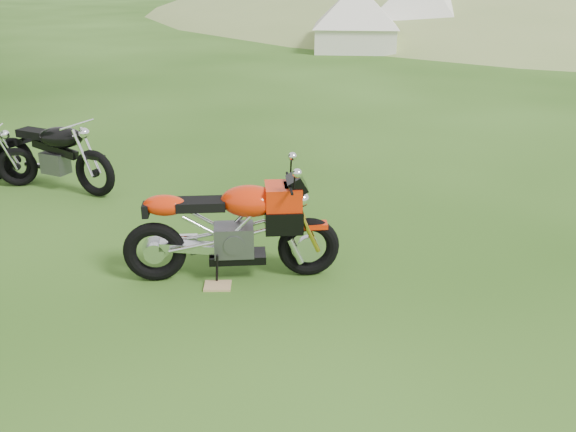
# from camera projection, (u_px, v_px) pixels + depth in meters

# --- Properties ---
(ground) EXTENTS (120.00, 120.00, 0.00)m
(ground) POSITION_uv_depth(u_px,v_px,m) (306.00, 306.00, 6.38)
(ground) COLOR #1F410E
(ground) RESTS_ON ground
(sport_motorcycle) EXTENTS (2.25, 0.86, 1.31)m
(sport_motorcycle) POSITION_uv_depth(u_px,v_px,m) (231.00, 221.00, 6.73)
(sport_motorcycle) COLOR red
(sport_motorcycle) RESTS_ON ground
(plywood_board) EXTENTS (0.30, 0.25, 0.02)m
(plywood_board) POSITION_uv_depth(u_px,v_px,m) (218.00, 286.00, 6.76)
(plywood_board) COLOR tan
(plywood_board) RESTS_ON ground
(vintage_moto_a) EXTENTS (2.18, 1.26, 1.13)m
(vintage_moto_a) POSITION_uv_depth(u_px,v_px,m) (53.00, 152.00, 9.42)
(vintage_moto_a) COLOR black
(vintage_moto_a) RESTS_ON ground
(tent_left) EXTENTS (2.93, 2.93, 2.49)m
(tent_left) POSITION_uv_depth(u_px,v_px,m) (356.00, 15.00, 23.42)
(tent_left) COLOR white
(tent_left) RESTS_ON ground
(tent_mid) EXTENTS (3.98, 3.98, 2.78)m
(tent_mid) POSITION_uv_depth(u_px,v_px,m) (420.00, 6.00, 25.68)
(tent_mid) COLOR white
(tent_mid) RESTS_ON ground
(tent_right) EXTENTS (3.33, 3.33, 2.35)m
(tent_right) POSITION_uv_depth(u_px,v_px,m) (556.00, 12.00, 25.69)
(tent_right) COLOR silver
(tent_right) RESTS_ON ground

